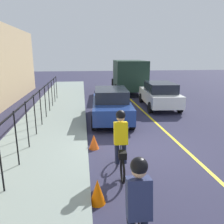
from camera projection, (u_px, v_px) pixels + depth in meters
ground_plane at (139, 149)px, 7.93m from camera, size 80.00×80.00×0.00m
lane_line_centre at (182, 147)px, 8.13m from camera, size 36.00×0.12×0.01m
sidewalk at (40, 153)px, 7.48m from camera, size 40.00×3.20×0.15m
iron_fence at (31, 111)px, 8.10m from camera, size 16.94×0.04×1.60m
cyclist_lead at (121, 143)px, 6.09m from camera, size 1.71×0.37×1.83m
cyclist_follow at (138, 214)px, 3.37m from camera, size 1.71×0.37×1.83m
patrol_sedan at (159, 94)px, 14.12m from camera, size 4.53×2.21×1.58m
parked_sedan_rear at (111, 104)px, 11.32m from camera, size 4.51×2.16×1.58m
box_truck_background at (128, 75)px, 19.69m from camera, size 6.85×2.90×2.78m
traffic_cone_near at (98, 191)px, 4.99m from camera, size 0.36×0.36×0.58m
traffic_cone_far at (94, 142)px, 7.92m from camera, size 0.36×0.36×0.52m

